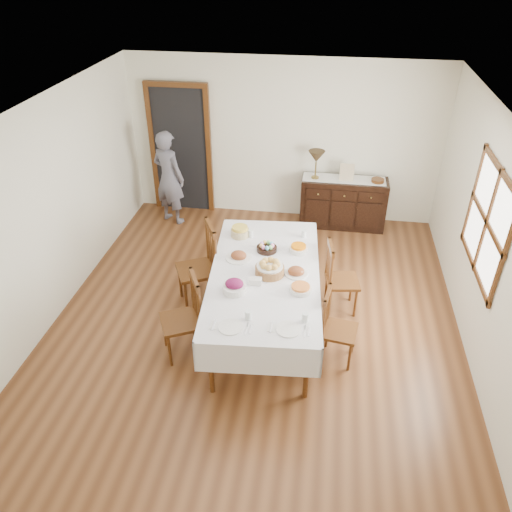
# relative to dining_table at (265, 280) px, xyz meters

# --- Properties ---
(ground) EXTENTS (6.00, 6.00, 0.00)m
(ground) POSITION_rel_dining_table_xyz_m (-0.13, 0.06, -0.74)
(ground) COLOR brown
(room_shell) EXTENTS (5.02, 6.02, 2.65)m
(room_shell) POSITION_rel_dining_table_xyz_m (-0.27, 0.48, 0.90)
(room_shell) COLOR white
(room_shell) RESTS_ON ground
(dining_table) EXTENTS (1.43, 2.53, 0.84)m
(dining_table) POSITION_rel_dining_table_xyz_m (0.00, 0.00, 0.00)
(dining_table) COLOR white
(dining_table) RESTS_ON ground
(chair_left_near) EXTENTS (0.57, 0.57, 1.02)m
(chair_left_near) POSITION_rel_dining_table_xyz_m (-0.82, -0.52, -0.22)
(chair_left_near) COLOR #4C280F
(chair_left_near) RESTS_ON ground
(chair_left_far) EXTENTS (0.63, 0.63, 1.13)m
(chair_left_far) POSITION_rel_dining_table_xyz_m (-0.88, 0.43, -0.17)
(chair_left_far) COLOR #4C280F
(chair_left_far) RESTS_ON ground
(chair_right_near) EXTENTS (0.43, 0.43, 0.90)m
(chair_right_near) POSITION_rel_dining_table_xyz_m (0.85, -0.37, -0.29)
(chair_right_near) COLOR #4C280F
(chair_right_near) RESTS_ON ground
(chair_right_far) EXTENTS (0.46, 0.46, 0.96)m
(chair_right_far) POSITION_rel_dining_table_xyz_m (0.86, 0.54, -0.25)
(chair_right_far) COLOR #4C280F
(chair_right_far) RESTS_ON ground
(sideboard) EXTENTS (1.36, 0.50, 0.82)m
(sideboard) POSITION_rel_dining_table_xyz_m (0.91, 2.78, -0.33)
(sideboard) COLOR black
(sideboard) RESTS_ON ground
(person) EXTENTS (0.61, 0.51, 1.66)m
(person) POSITION_rel_dining_table_xyz_m (-1.91, 2.52, 0.09)
(person) COLOR slate
(person) RESTS_ON ground
(bread_basket) EXTENTS (0.33, 0.33, 0.18)m
(bread_basket) POSITION_rel_dining_table_xyz_m (0.06, -0.02, 0.17)
(bread_basket) COLOR brown
(bread_basket) RESTS_ON dining_table
(egg_basket) EXTENTS (0.25, 0.25, 0.11)m
(egg_basket) POSITION_rel_dining_table_xyz_m (-0.04, 0.47, 0.14)
(egg_basket) COLOR black
(egg_basket) RESTS_ON dining_table
(ham_platter_a) EXTENTS (0.32, 0.32, 0.11)m
(ham_platter_a) POSITION_rel_dining_table_xyz_m (-0.35, 0.25, 0.12)
(ham_platter_a) COLOR white
(ham_platter_a) RESTS_ON dining_table
(ham_platter_b) EXTENTS (0.26, 0.26, 0.11)m
(ham_platter_b) POSITION_rel_dining_table_xyz_m (0.35, 0.03, 0.13)
(ham_platter_b) COLOR white
(ham_platter_b) RESTS_ON dining_table
(beet_bowl) EXTENTS (0.26, 0.26, 0.16)m
(beet_bowl) POSITION_rel_dining_table_xyz_m (-0.28, -0.40, 0.16)
(beet_bowl) COLOR white
(beet_bowl) RESTS_ON dining_table
(carrot_bowl) EXTENTS (0.23, 0.23, 0.09)m
(carrot_bowl) POSITION_rel_dining_table_xyz_m (0.34, 0.51, 0.14)
(carrot_bowl) COLOR white
(carrot_bowl) RESTS_ON dining_table
(pineapple_bowl) EXTENTS (0.24, 0.24, 0.14)m
(pineapple_bowl) POSITION_rel_dining_table_xyz_m (-0.43, 0.77, 0.16)
(pineapple_bowl) COLOR tan
(pineapple_bowl) RESTS_ON dining_table
(casserole_dish) EXTENTS (0.24, 0.24, 0.08)m
(casserole_dish) POSITION_rel_dining_table_xyz_m (0.43, -0.29, 0.13)
(casserole_dish) COLOR white
(casserole_dish) RESTS_ON dining_table
(butter_dish) EXTENTS (0.15, 0.10, 0.07)m
(butter_dish) POSITION_rel_dining_table_xyz_m (-0.07, -0.23, 0.13)
(butter_dish) COLOR white
(butter_dish) RESTS_ON dining_table
(setting_left) EXTENTS (0.43, 0.31, 0.10)m
(setting_left) POSITION_rel_dining_table_xyz_m (-0.16, -0.93, 0.12)
(setting_left) COLOR white
(setting_left) RESTS_ON dining_table
(setting_right) EXTENTS (0.43, 0.31, 0.10)m
(setting_right) POSITION_rel_dining_table_xyz_m (0.41, -0.88, 0.12)
(setting_right) COLOR white
(setting_right) RESTS_ON dining_table
(glass_far_a) EXTENTS (0.06, 0.06, 0.10)m
(glass_far_a) POSITION_rel_dining_table_xyz_m (-0.28, 0.77, 0.14)
(glass_far_a) COLOR white
(glass_far_a) RESTS_ON dining_table
(glass_far_b) EXTENTS (0.06, 0.06, 0.10)m
(glass_far_b) POSITION_rel_dining_table_xyz_m (0.38, 0.86, 0.15)
(glass_far_b) COLOR white
(glass_far_b) RESTS_ON dining_table
(runner) EXTENTS (1.30, 0.35, 0.01)m
(runner) POSITION_rel_dining_table_xyz_m (0.89, 2.80, 0.08)
(runner) COLOR white
(runner) RESTS_ON sideboard
(table_lamp) EXTENTS (0.26, 0.26, 0.46)m
(table_lamp) POSITION_rel_dining_table_xyz_m (0.43, 2.75, 0.43)
(table_lamp) COLOR olive
(table_lamp) RESTS_ON sideboard
(picture_frame) EXTENTS (0.22, 0.08, 0.28)m
(picture_frame) POSITION_rel_dining_table_xyz_m (0.92, 2.74, 0.22)
(picture_frame) COLOR #C0AE89
(picture_frame) RESTS_ON sideboard
(deco_bowl) EXTENTS (0.20, 0.20, 0.06)m
(deco_bowl) POSITION_rel_dining_table_xyz_m (1.40, 2.75, 0.11)
(deco_bowl) COLOR #4C280F
(deco_bowl) RESTS_ON sideboard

